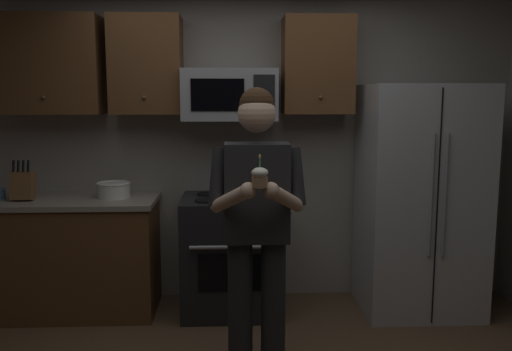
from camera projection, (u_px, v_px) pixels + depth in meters
wall_back at (248, 145)px, 4.61m from camera, size 4.40×0.10×2.60m
oven_range at (231, 254)px, 4.34m from camera, size 0.76×0.70×0.93m
microwave at (230, 95)px, 4.27m from camera, size 0.74×0.41×0.40m
refrigerator at (420, 199)px, 4.30m from camera, size 0.90×0.75×1.80m
cabinet_row_upper at (156, 65)px, 4.26m from camera, size 2.78×0.36×0.76m
counter_left at (66, 255)px, 4.30m from camera, size 1.44×0.66×0.92m
knife_block at (23, 185)px, 4.15m from camera, size 0.16×0.15×0.32m
bowl_large_white at (114, 189)px, 4.27m from camera, size 0.26×0.26×0.12m
person at (257, 218)px, 3.21m from camera, size 0.60×0.48×1.76m
cupcake at (260, 177)px, 2.84m from camera, size 0.09×0.09×0.17m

